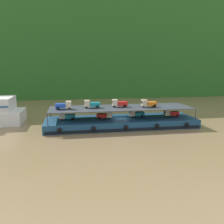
% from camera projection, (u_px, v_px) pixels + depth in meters
% --- Properties ---
extents(ground_plane, '(400.00, 400.00, 0.00)m').
position_uv_depth(ground_plane, '(121.00, 126.00, 45.11)').
color(ground_plane, olive).
extents(hillside_far_bank, '(120.72, 40.87, 42.06)m').
position_uv_depth(hillside_far_bank, '(90.00, 34.00, 98.31)').
color(hillside_far_bank, '#286023').
rests_on(hillside_far_bank, ground).
extents(cargo_barge, '(26.98, 8.65, 1.50)m').
position_uv_depth(cargo_barge, '(121.00, 122.00, 44.94)').
color(cargo_barge, navy).
rests_on(cargo_barge, ground).
extents(cargo_rack, '(25.38, 7.26, 2.00)m').
position_uv_depth(cargo_rack, '(121.00, 108.00, 44.49)').
color(cargo_rack, '#383D47').
rests_on(cargo_rack, cargo_barge).
extents(mini_truck_lower_stern, '(2.78, 1.27, 1.38)m').
position_uv_depth(mini_truck_lower_stern, '(67.00, 116.00, 43.34)').
color(mini_truck_lower_stern, teal).
rests_on(mini_truck_lower_stern, cargo_barge).
extents(mini_truck_lower_aft, '(2.79, 1.29, 1.38)m').
position_uv_depth(mini_truck_lower_aft, '(105.00, 115.00, 44.17)').
color(mini_truck_lower_aft, red).
rests_on(mini_truck_lower_aft, cargo_barge).
extents(mini_truck_lower_mid, '(2.74, 1.21, 1.38)m').
position_uv_depth(mini_truck_lower_mid, '(136.00, 114.00, 45.64)').
color(mini_truck_lower_mid, teal).
rests_on(mini_truck_lower_mid, cargo_barge).
extents(mini_truck_lower_fore, '(2.76, 1.23, 1.38)m').
position_uv_depth(mini_truck_lower_fore, '(171.00, 113.00, 46.09)').
color(mini_truck_lower_fore, red).
rests_on(mini_truck_lower_fore, cargo_barge).
extents(mini_truck_upper_stern, '(2.78, 1.27, 1.38)m').
position_uv_depth(mini_truck_upper_stern, '(64.00, 105.00, 42.40)').
color(mini_truck_upper_stern, '#1E47B7').
rests_on(mini_truck_upper_stern, cargo_rack).
extents(mini_truck_upper_mid, '(2.76, 1.23, 1.38)m').
position_uv_depth(mini_truck_upper_mid, '(92.00, 104.00, 43.75)').
color(mini_truck_upper_mid, teal).
rests_on(mini_truck_upper_mid, cargo_rack).
extents(mini_truck_upper_fore, '(2.78, 1.27, 1.38)m').
position_uv_depth(mini_truck_upper_fore, '(119.00, 103.00, 44.81)').
color(mini_truck_upper_fore, red).
rests_on(mini_truck_upper_fore, cargo_rack).
extents(mini_truck_upper_bow, '(2.77, 1.24, 1.38)m').
position_uv_depth(mini_truck_upper_bow, '(149.00, 103.00, 44.56)').
color(mini_truck_upper_bow, orange).
rests_on(mini_truck_upper_bow, cargo_rack).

